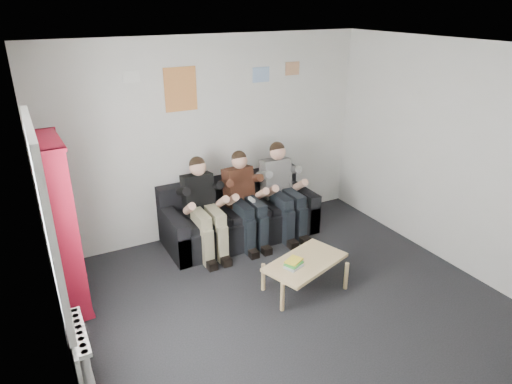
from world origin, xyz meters
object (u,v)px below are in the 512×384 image
Objects in this scene: person_right at (283,191)px; coffee_table at (305,264)px; person_middle at (245,200)px; sofa at (239,217)px; bookshelf at (61,226)px; person_left at (204,208)px.

coffee_table is at bearing -107.34° from person_right.
coffee_table is at bearing -92.69° from person_middle.
person_middle reaches higher than coffee_table.
bookshelf reaches higher than sofa.
person_right is at bearing -18.51° from sofa.
person_right is at bearing 69.57° from coffee_table.
coffee_table is 0.73× the size of person_right.
person_middle is (-0.00, -0.19, 0.34)m from sofa.
person_middle is at bearing 0.33° from person_left.
person_middle is at bearing -90.00° from sofa.
bookshelf is 1.44× the size of person_right.
person_right reaches higher than sofa.
person_middle is 0.97× the size of person_right.
coffee_table is (0.09, -1.52, 0.04)m from sofa.
person_right is (2.87, 0.31, -0.29)m from bookshelf.
bookshelf is 2.33m from person_middle.
bookshelf reaches higher than person_middle.
bookshelf is 1.47× the size of person_left.
sofa is 1.66× the size of person_middle.
coffee_table is (2.38, -1.01, -0.60)m from bookshelf.
sofa is 0.71m from person_left.
sofa is 1.52m from coffee_table.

